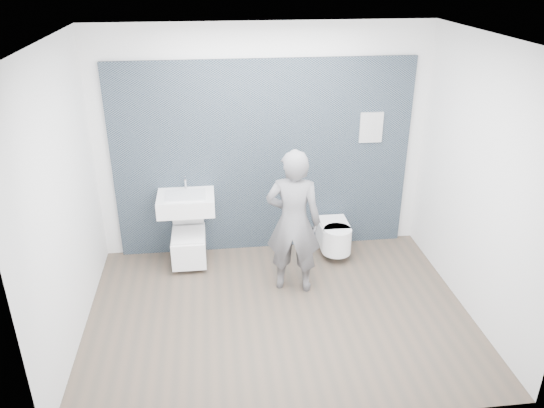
{
  "coord_description": "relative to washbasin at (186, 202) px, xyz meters",
  "views": [
    {
      "loc": [
        -0.62,
        -4.56,
        3.43
      ],
      "look_at": [
        0.0,
        0.6,
        1.0
      ],
      "focal_mm": 35.0,
      "sensor_mm": 36.0,
      "label": 1
    }
  ],
  "objects": [
    {
      "name": "info_placard",
      "position": [
        2.26,
        0.24,
        -0.8
      ],
      "size": [
        0.28,
        0.03,
        0.37
      ],
      "primitive_type": "cube",
      "color": "white",
      "rests_on": "ground"
    },
    {
      "name": "washbasin",
      "position": [
        0.0,
        0.0,
        0.0
      ],
      "size": [
        0.67,
        0.5,
        0.5
      ],
      "color": "white",
      "rests_on": "ground"
    },
    {
      "name": "toilet_square",
      "position": [
        -0.0,
        -0.04,
        -0.55
      ],
      "size": [
        0.4,
        0.58,
        0.72
      ],
      "color": "white",
      "rests_on": "ground"
    },
    {
      "name": "room_shell",
      "position": [
        0.95,
        -1.19,
        0.94
      ],
      "size": [
        4.0,
        4.0,
        4.0
      ],
      "color": "silver",
      "rests_on": "ground"
    },
    {
      "name": "tile_wall",
      "position": [
        0.95,
        0.28,
        -0.8
      ],
      "size": [
        3.6,
        0.06,
        2.4
      ],
      "primitive_type": "cube",
      "color": "black",
      "rests_on": "ground"
    },
    {
      "name": "ground",
      "position": [
        0.95,
        -1.19,
        -0.8
      ],
      "size": [
        4.0,
        4.0,
        0.0
      ],
      "primitive_type": "plane",
      "color": "brown",
      "rests_on": "ground"
    },
    {
      "name": "visitor",
      "position": [
        1.17,
        -0.71,
        0.03
      ],
      "size": [
        0.69,
        0.54,
        1.66
      ],
      "primitive_type": "imported",
      "rotation": [
        0.0,
        0.0,
        2.88
      ],
      "color": "slate",
      "rests_on": "ground"
    },
    {
      "name": "toilet_rounded",
      "position": [
        1.81,
        -0.06,
        -0.54
      ],
      "size": [
        0.36,
        0.61,
        0.33
      ],
      "color": "white",
      "rests_on": "ground"
    }
  ]
}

